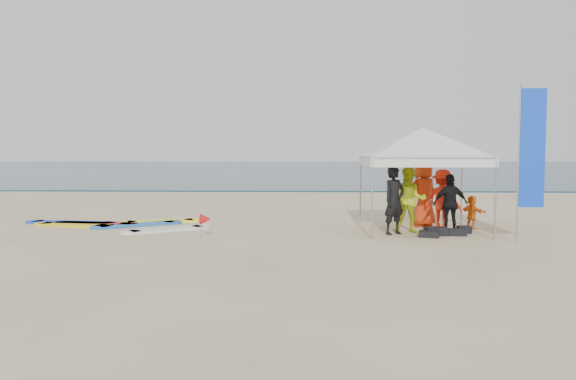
# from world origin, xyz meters

# --- Properties ---
(ground) EXTENTS (120.00, 120.00, 0.00)m
(ground) POSITION_xyz_m (0.00, 0.00, 0.00)
(ground) COLOR beige
(ground) RESTS_ON ground
(ocean) EXTENTS (160.00, 84.00, 0.08)m
(ocean) POSITION_xyz_m (0.00, 60.00, 0.04)
(ocean) COLOR #0C2633
(ocean) RESTS_ON ground
(shoreline_foam) EXTENTS (160.00, 1.20, 0.01)m
(shoreline_foam) POSITION_xyz_m (0.00, 18.20, 0.00)
(shoreline_foam) COLOR silver
(shoreline_foam) RESTS_ON ground
(person_black_a) EXTENTS (0.80, 0.74, 1.83)m
(person_black_a) POSITION_xyz_m (3.58, 2.83, 0.91)
(person_black_a) COLOR black
(person_black_a) RESTS_ON ground
(person_yellow) EXTENTS (0.97, 0.81, 1.80)m
(person_yellow) POSITION_xyz_m (4.04, 3.11, 0.90)
(person_yellow) COLOR #C1CE1D
(person_yellow) RESTS_ON ground
(person_orange_a) EXTENTS (1.26, 1.18, 1.71)m
(person_orange_a) POSITION_xyz_m (5.07, 3.72, 0.86)
(person_orange_a) COLOR red
(person_orange_a) RESTS_ON ground
(person_black_b) EXTENTS (0.99, 0.51, 1.61)m
(person_black_b) POSITION_xyz_m (5.12, 3.06, 0.81)
(person_black_b) COLOR black
(person_black_b) RESTS_ON ground
(person_orange_b) EXTENTS (1.14, 1.02, 1.95)m
(person_orange_b) POSITION_xyz_m (4.68, 4.43, 0.98)
(person_orange_b) COLOR red
(person_orange_b) RESTS_ON ground
(person_seated) EXTENTS (0.65, 0.91, 0.95)m
(person_seated) POSITION_xyz_m (5.98, 4.01, 0.48)
(person_seated) COLOR orange
(person_seated) RESTS_ON ground
(canopy_tent) EXTENTS (4.36, 4.36, 3.29)m
(canopy_tent) POSITION_xyz_m (4.44, 3.56, 2.87)
(canopy_tent) COLOR #A5A5A8
(canopy_tent) RESTS_ON ground
(feather_flag) EXTENTS (0.64, 0.04, 3.83)m
(feather_flag) POSITION_xyz_m (6.61, 1.47, 2.26)
(feather_flag) COLOR #A5A5A8
(feather_flag) RESTS_ON ground
(marker_pennant) EXTENTS (0.28, 0.28, 0.64)m
(marker_pennant) POSITION_xyz_m (-1.33, 1.94, 0.49)
(marker_pennant) COLOR #A5A5A8
(marker_pennant) RESTS_ON ground
(gear_pile) EXTENTS (1.58, 1.11, 0.22)m
(gear_pile) POSITION_xyz_m (4.84, 2.64, 0.10)
(gear_pile) COLOR black
(gear_pile) RESTS_ON ground
(surfboard_spread) EXTENTS (5.55, 3.16, 0.07)m
(surfboard_spread) POSITION_xyz_m (-4.47, 4.31, 0.04)
(surfboard_spread) COLOR blue
(surfboard_spread) RESTS_ON ground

